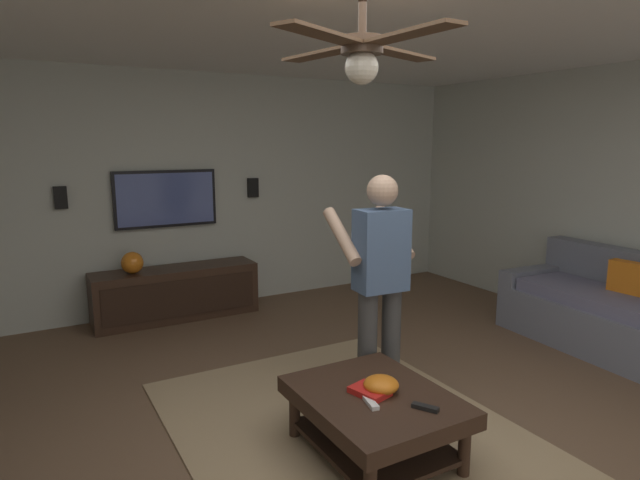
% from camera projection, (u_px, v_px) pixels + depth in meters
% --- Properties ---
extents(ground_plane, '(8.39, 8.39, 0.00)m').
position_uv_depth(ground_plane, '(377.00, 462.00, 3.17)').
color(ground_plane, brown).
extents(wall_back_tv, '(0.10, 6.98, 2.61)m').
position_uv_depth(wall_back_tv, '(194.00, 193.00, 5.97)').
color(wall_back_tv, '#B2B7AD').
rests_on(wall_back_tv, ground).
extents(area_rug, '(2.89, 2.04, 0.01)m').
position_uv_depth(area_rug, '(355.00, 438.00, 3.41)').
color(area_rug, '#9E8460').
rests_on(area_rug, ground).
extents(couch, '(1.95, 0.97, 0.87)m').
position_uv_depth(couch, '(613.00, 315.00, 4.85)').
color(couch, slate).
rests_on(couch, ground).
extents(coffee_table, '(1.00, 0.80, 0.40)m').
position_uv_depth(coffee_table, '(374.00, 410.00, 3.18)').
color(coffee_table, '#332116').
rests_on(coffee_table, ground).
extents(media_console, '(0.45, 1.70, 0.55)m').
position_uv_depth(media_console, '(176.00, 293.00, 5.71)').
color(media_console, '#332116').
rests_on(media_console, ground).
extents(tv, '(0.05, 1.08, 0.61)m').
position_uv_depth(tv, '(166.00, 199.00, 5.74)').
color(tv, black).
extents(person_standing, '(0.56, 0.56, 1.64)m').
position_uv_depth(person_standing, '(379.00, 274.00, 3.82)').
color(person_standing, '#3F3F3F').
rests_on(person_standing, ground).
extents(bowl, '(0.21, 0.21, 0.10)m').
position_uv_depth(bowl, '(381.00, 385.00, 3.17)').
color(bowl, orange).
rests_on(bowl, coffee_table).
extents(remote_white, '(0.16, 0.08, 0.02)m').
position_uv_depth(remote_white, '(371.00, 403.00, 3.03)').
color(remote_white, white).
rests_on(remote_white, coffee_table).
extents(remote_black, '(0.15, 0.11, 0.02)m').
position_uv_depth(remote_black, '(425.00, 407.00, 2.97)').
color(remote_black, black).
rests_on(remote_black, coffee_table).
extents(book, '(0.25, 0.21, 0.04)m').
position_uv_depth(book, '(370.00, 391.00, 3.15)').
color(book, red).
rests_on(book, coffee_table).
extents(vase_round, '(0.22, 0.22, 0.22)m').
position_uv_depth(vase_round, '(132.00, 263.00, 5.41)').
color(vase_round, orange).
rests_on(vase_round, media_console).
extents(wall_speaker_left, '(0.06, 0.12, 0.22)m').
position_uv_depth(wall_speaker_left, '(253.00, 188.00, 6.22)').
color(wall_speaker_left, black).
extents(wall_speaker_right, '(0.06, 0.12, 0.22)m').
position_uv_depth(wall_speaker_right, '(61.00, 198.00, 5.24)').
color(wall_speaker_right, black).
extents(ceiling_fan, '(1.20, 1.15, 0.46)m').
position_uv_depth(ceiling_fan, '(362.00, 52.00, 2.52)').
color(ceiling_fan, '#4C3828').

